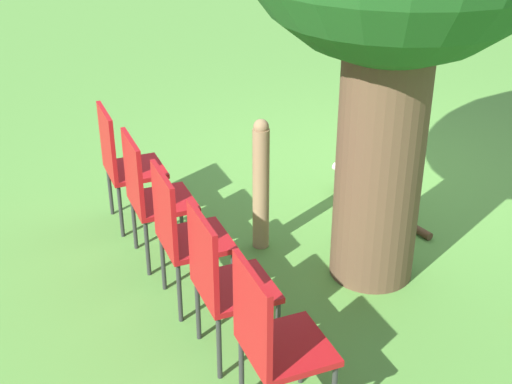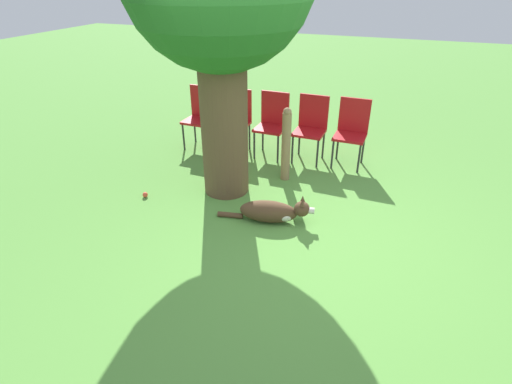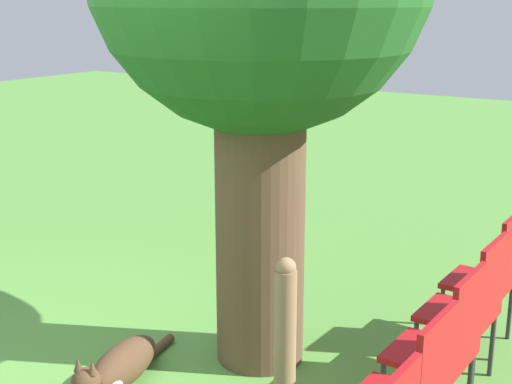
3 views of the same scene
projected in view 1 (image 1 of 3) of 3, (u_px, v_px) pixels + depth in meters
ground_plane at (365, 193)px, 6.13m from camera, size 30.00×30.00×0.00m
dog at (372, 192)px, 5.85m from camera, size 0.37×1.12×0.35m
fence_post at (261, 184)px, 5.13m from camera, size 0.12×0.12×1.02m
red_chair_0 at (123, 160)px, 5.42m from camera, size 0.43×0.45×0.97m
red_chair_1 at (150, 192)px, 4.96m from camera, size 0.43×0.45×0.97m
red_chair_2 at (182, 230)px, 4.49m from camera, size 0.43×0.45×0.97m
red_chair_3 at (222, 277)px, 4.03m from camera, size 0.43×0.45×0.97m
red_chair_4 at (272, 336)px, 3.56m from camera, size 0.43×0.45×0.97m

